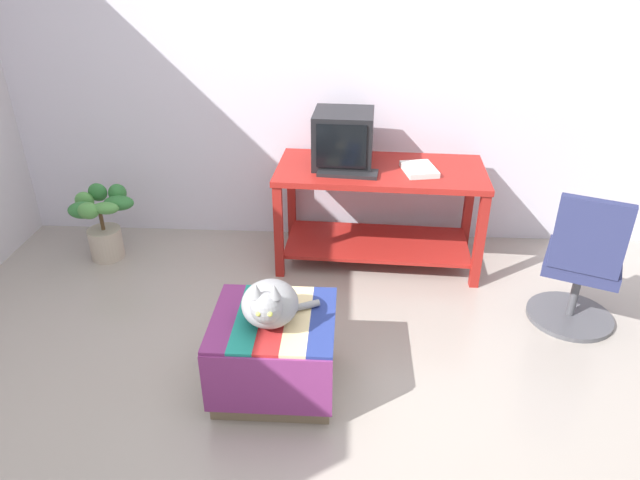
{
  "coord_description": "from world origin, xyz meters",
  "views": [
    {
      "loc": [
        0.2,
        -2.12,
        2.14
      ],
      "look_at": [
        0.03,
        0.85,
        0.55
      ],
      "focal_mm": 32.08,
      "sensor_mm": 36.0,
      "label": 1
    }
  ],
  "objects": [
    {
      "name": "book",
      "position": [
        0.67,
        1.54,
        0.74
      ],
      "size": [
        0.25,
        0.31,
        0.04
      ],
      "primitive_type": "cube",
      "rotation": [
        0.0,
        0.0,
        0.2
      ],
      "color": "white",
      "rests_on": "desk"
    },
    {
      "name": "potted_plant",
      "position": [
        -1.59,
        1.51,
        0.3
      ],
      "size": [
        0.45,
        0.35,
        0.56
      ],
      "color": "#B7A893",
      "rests_on": "ground_plane"
    },
    {
      "name": "back_wall",
      "position": [
        0.0,
        2.05,
        1.3
      ],
      "size": [
        8.0,
        0.1,
        2.6
      ],
      "primitive_type": "cube",
      "color": "silver",
      "rests_on": "ground_plane"
    },
    {
      "name": "keyboard",
      "position": [
        0.18,
        1.46,
        0.74
      ],
      "size": [
        0.41,
        0.19,
        0.02
      ],
      "primitive_type": "cube",
      "rotation": [
        0.0,
        0.0,
        -0.1
      ],
      "color": "black",
      "rests_on": "desk"
    },
    {
      "name": "tv_monitor",
      "position": [
        0.15,
        1.65,
        0.91
      ],
      "size": [
        0.42,
        0.42,
        0.37
      ],
      "rotation": [
        0.0,
        0.0,
        -0.05
      ],
      "color": "black",
      "rests_on": "desk"
    },
    {
      "name": "ground_plane",
      "position": [
        0.0,
        0.0,
        0.0
      ],
      "size": [
        14.0,
        14.0,
        0.0
      ],
      "primitive_type": "plane",
      "color": "#9E9389"
    },
    {
      "name": "desk",
      "position": [
        0.41,
        1.6,
        0.5
      ],
      "size": [
        1.46,
        0.74,
        0.72
      ],
      "rotation": [
        0.0,
        0.0,
        -0.05
      ],
      "color": "maroon",
      "rests_on": "ground_plane"
    },
    {
      "name": "office_chair",
      "position": [
        1.58,
        0.87,
        0.39
      ],
      "size": [
        0.55,
        0.55,
        0.89
      ],
      "rotation": [
        0.0,
        0.0,
        2.74
      ],
      "color": "#4C4C51",
      "rests_on": "ground_plane"
    },
    {
      "name": "cat",
      "position": [
        -0.17,
        0.17,
        0.56
      ],
      "size": [
        0.38,
        0.36,
        0.29
      ],
      "rotation": [
        0.0,
        0.0,
        0.01
      ],
      "color": "gray",
      "rests_on": "ottoman_with_blanket"
    },
    {
      "name": "ottoman_with_blanket",
      "position": [
        -0.17,
        0.21,
        0.22
      ],
      "size": [
        0.62,
        0.6,
        0.44
      ],
      "color": "#7A664C",
      "rests_on": "ground_plane"
    }
  ]
}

